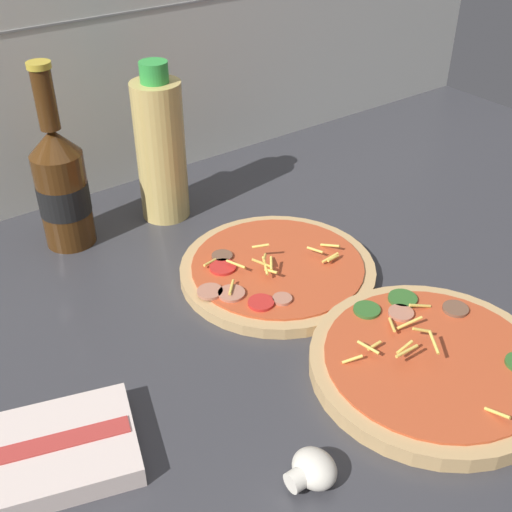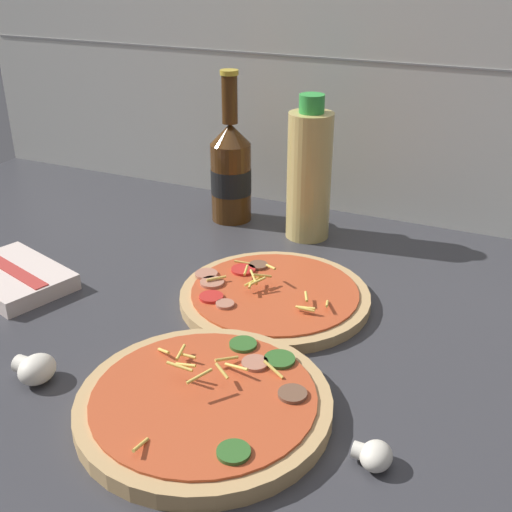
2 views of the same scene
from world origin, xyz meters
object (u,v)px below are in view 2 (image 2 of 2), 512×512
Objects in this scene: pizza_near at (205,403)px; pizza_far at (274,296)px; oil_bottle at (309,174)px; mushroom_right at (35,369)px; dish_towel at (13,277)px; mushroom_left at (374,455)px; beer_bottle at (231,170)px.

pizza_far is (-2.73, 24.68, -0.20)cm from pizza_near.
oil_bottle reaches higher than mushroom_right.
mushroom_right is (-20.12, -3.26, 0.50)cm from pizza_near.
pizza_near is 5.63× the size of mushroom_right.
pizza_near reaches higher than dish_towel.
oil_bottle is 55.11cm from mushroom_left.
beer_bottle is at bearing 113.84° from pizza_near.
dish_towel is (-36.58, -11.38, 0.30)cm from pizza_far.
mushroom_left is at bearing -0.41° from pizza_near.
oil_bottle is (-3.91, 23.30, 10.14)cm from pizza_far.
beer_bottle reaches higher than oil_bottle.
mushroom_left is at bearing -62.49° from oil_bottle.
dish_towel is (-39.31, 13.30, 0.10)cm from pizza_near.
oil_bottle reaches higher than pizza_far.
pizza_far is 32.92cm from mushroom_right.
beer_bottle is 1.34× the size of dish_towel.
mushroom_left is 0.20× the size of dish_towel.
pizza_near reaches higher than pizza_far.
beer_bottle is at bearing 127.75° from pizza_far.
oil_bottle is 48.65cm from dish_towel.
beer_bottle is 5.46× the size of mushroom_right.
pizza_far is at bearing 130.43° from mushroom_left.
pizza_far reaches higher than mushroom_left.
beer_bottle is 53.13cm from mushroom_right.
pizza_far is at bearing 96.31° from pizza_near.
beer_bottle is (-19.05, 24.61, 8.33)cm from pizza_far.
pizza_far is 25.71cm from oil_bottle.
pizza_near is at bearing -66.16° from beer_bottle.
pizza_far is at bearing -52.25° from beer_bottle.
dish_towel is at bearing -162.72° from pizza_far.
beer_bottle reaches higher than pizza_far.
dish_towel is at bearing -115.97° from beer_bottle.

